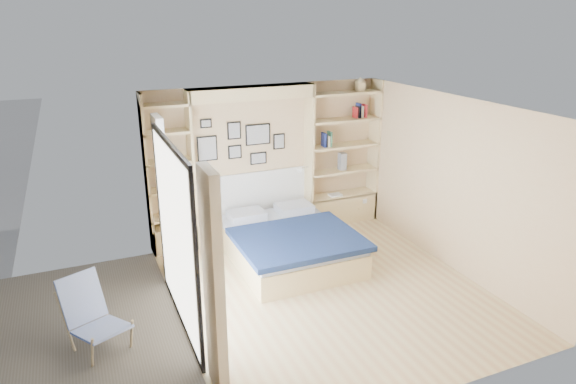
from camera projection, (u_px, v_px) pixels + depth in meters
name	position (u px, v px, depth m)	size (l,w,h in m)	color
ground	(326.00, 289.00, 7.01)	(4.50, 4.50, 0.00)	tan
room_shell	(260.00, 185.00, 7.83)	(4.50, 4.50, 4.50)	tan
bed	(288.00, 242.00, 7.77)	(1.76, 2.29, 1.07)	beige
photo_gallery	(240.00, 142.00, 8.24)	(1.48, 0.02, 0.82)	black
reading_lamps	(255.00, 175.00, 8.27)	(1.92, 0.12, 0.15)	silver
shelf_decor	(329.00, 131.00, 8.64)	(3.47, 0.23, 2.03)	navy
deck	(36.00, 354.00, 5.67)	(3.20, 4.00, 0.05)	brown
deck_chair	(92.00, 315.00, 5.70)	(0.78, 0.95, 0.82)	tan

